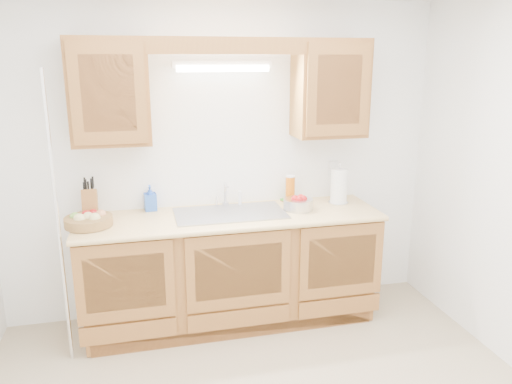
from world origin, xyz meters
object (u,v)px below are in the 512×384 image
object	(u,v)px
apple_bowl	(298,203)
fruit_basket	(89,220)
paper_towel	(339,186)
knife_block	(90,203)

from	to	relation	value
apple_bowl	fruit_basket	bearing A→B (deg)	-179.08
paper_towel	apple_bowl	size ratio (longest dim) A/B	1.18
knife_block	paper_towel	bearing A→B (deg)	-3.27
knife_block	apple_bowl	bearing A→B (deg)	-7.36
fruit_basket	apple_bowl	distance (m)	1.57
knife_block	apple_bowl	xyz separation A→B (m)	(1.57, -0.17, -0.06)
paper_towel	knife_block	bearing A→B (deg)	177.83
fruit_basket	knife_block	world-z (taller)	knife_block
paper_towel	apple_bowl	bearing A→B (deg)	-165.42
fruit_basket	paper_towel	bearing A→B (deg)	3.62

